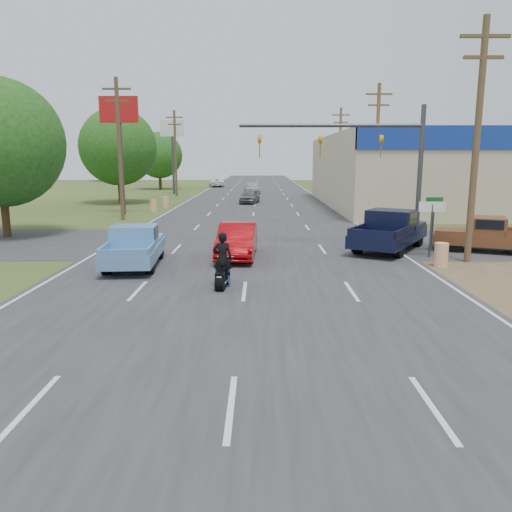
{
  "coord_description": "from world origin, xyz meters",
  "views": [
    {
      "loc": [
        0.51,
        -8.23,
        4.37
      ],
      "look_at": [
        0.39,
        7.59,
        1.3
      ],
      "focal_mm": 35.0,
      "sensor_mm": 36.0,
      "label": 1
    }
  ],
  "objects_px": {
    "red_convertible": "(237,241)",
    "rider": "(223,261)",
    "motorcycle": "(223,275)",
    "navy_pickup": "(391,230)",
    "distant_car_silver": "(252,188)",
    "distant_car_white": "(216,183)",
    "distant_car_grey": "(250,197)",
    "blue_pickup": "(135,245)",
    "brown_pickup": "(487,234)"
  },
  "relations": [
    {
      "from": "navy_pickup",
      "to": "distant_car_silver",
      "type": "bearing_deg",
      "value": 130.89
    },
    {
      "from": "distant_car_silver",
      "to": "distant_car_white",
      "type": "xyz_separation_m",
      "value": [
        -6.0,
        15.55,
        -0.03
      ]
    },
    {
      "from": "blue_pickup",
      "to": "brown_pickup",
      "type": "height_order",
      "value": "blue_pickup"
    },
    {
      "from": "motorcycle",
      "to": "rider",
      "type": "bearing_deg",
      "value": 90.0
    },
    {
      "from": "distant_car_grey",
      "to": "distant_car_silver",
      "type": "relative_size",
      "value": 0.84
    },
    {
      "from": "distant_car_silver",
      "to": "distant_car_white",
      "type": "height_order",
      "value": "distant_car_silver"
    },
    {
      "from": "distant_car_silver",
      "to": "navy_pickup",
      "type": "bearing_deg",
      "value": -85.53
    },
    {
      "from": "distant_car_silver",
      "to": "distant_car_white",
      "type": "relative_size",
      "value": 1.0
    },
    {
      "from": "red_convertible",
      "to": "rider",
      "type": "relative_size",
      "value": 2.53
    },
    {
      "from": "distant_car_silver",
      "to": "red_convertible",
      "type": "bearing_deg",
      "value": -95.7
    },
    {
      "from": "red_convertible",
      "to": "rider",
      "type": "distance_m",
      "value": 5.34
    },
    {
      "from": "motorcycle",
      "to": "rider",
      "type": "relative_size",
      "value": 1.05
    },
    {
      "from": "navy_pickup",
      "to": "red_convertible",
      "type": "bearing_deg",
      "value": -133.68
    },
    {
      "from": "distant_car_white",
      "to": "navy_pickup",
      "type": "bearing_deg",
      "value": 93.48
    },
    {
      "from": "brown_pickup",
      "to": "red_convertible",
      "type": "bearing_deg",
      "value": 119.5
    },
    {
      "from": "rider",
      "to": "brown_pickup",
      "type": "xyz_separation_m",
      "value": [
        12.2,
        6.89,
        -0.07
      ]
    },
    {
      "from": "motorcycle",
      "to": "blue_pickup",
      "type": "relative_size",
      "value": 0.37
    },
    {
      "from": "motorcycle",
      "to": "blue_pickup",
      "type": "distance_m",
      "value": 5.33
    },
    {
      "from": "navy_pickup",
      "to": "motorcycle",
      "type": "bearing_deg",
      "value": -105.24
    },
    {
      "from": "rider",
      "to": "brown_pickup",
      "type": "distance_m",
      "value": 14.01
    },
    {
      "from": "distant_car_white",
      "to": "red_convertible",
      "type": "bearing_deg",
      "value": 86.02
    },
    {
      "from": "rider",
      "to": "blue_pickup",
      "type": "height_order",
      "value": "rider"
    },
    {
      "from": "blue_pickup",
      "to": "navy_pickup",
      "type": "relative_size",
      "value": 0.84
    },
    {
      "from": "red_convertible",
      "to": "rider",
      "type": "bearing_deg",
      "value": -90.72
    },
    {
      "from": "distant_car_grey",
      "to": "distant_car_white",
      "type": "distance_m",
      "value": 31.32
    },
    {
      "from": "motorcycle",
      "to": "distant_car_grey",
      "type": "relative_size",
      "value": 0.48
    },
    {
      "from": "red_convertible",
      "to": "distant_car_grey",
      "type": "distance_m",
      "value": 28.23
    },
    {
      "from": "red_convertible",
      "to": "distant_car_white",
      "type": "bearing_deg",
      "value": 97.98
    },
    {
      "from": "rider",
      "to": "navy_pickup",
      "type": "relative_size",
      "value": 0.29
    },
    {
      "from": "rider",
      "to": "blue_pickup",
      "type": "distance_m",
      "value": 5.29
    },
    {
      "from": "motorcycle",
      "to": "navy_pickup",
      "type": "relative_size",
      "value": 0.31
    },
    {
      "from": "red_convertible",
      "to": "rider",
      "type": "xyz_separation_m",
      "value": [
        -0.27,
        -5.33,
        0.15
      ]
    },
    {
      "from": "red_convertible",
      "to": "distant_car_silver",
      "type": "height_order",
      "value": "red_convertible"
    },
    {
      "from": "navy_pickup",
      "to": "distant_car_white",
      "type": "distance_m",
      "value": 58.46
    },
    {
      "from": "blue_pickup",
      "to": "distant_car_silver",
      "type": "xyz_separation_m",
      "value": [
        4.18,
        45.18,
        -0.16
      ]
    },
    {
      "from": "motorcycle",
      "to": "navy_pickup",
      "type": "height_order",
      "value": "navy_pickup"
    },
    {
      "from": "navy_pickup",
      "to": "distant_car_white",
      "type": "height_order",
      "value": "navy_pickup"
    },
    {
      "from": "red_convertible",
      "to": "distant_car_grey",
      "type": "relative_size",
      "value": 1.15
    },
    {
      "from": "distant_car_grey",
      "to": "rider",
      "type": "bearing_deg",
      "value": -81.51
    },
    {
      "from": "motorcycle",
      "to": "distant_car_white",
      "type": "height_order",
      "value": "distant_car_white"
    },
    {
      "from": "motorcycle",
      "to": "brown_pickup",
      "type": "relative_size",
      "value": 0.36
    },
    {
      "from": "motorcycle",
      "to": "rider",
      "type": "height_order",
      "value": "rider"
    },
    {
      "from": "blue_pickup",
      "to": "navy_pickup",
      "type": "height_order",
      "value": "navy_pickup"
    },
    {
      "from": "distant_car_silver",
      "to": "rider",
      "type": "bearing_deg",
      "value": -96.02
    },
    {
      "from": "red_convertible",
      "to": "motorcycle",
      "type": "relative_size",
      "value": 2.42
    },
    {
      "from": "motorcycle",
      "to": "brown_pickup",
      "type": "distance_m",
      "value": 14.04
    },
    {
      "from": "navy_pickup",
      "to": "distant_car_grey",
      "type": "height_order",
      "value": "navy_pickup"
    },
    {
      "from": "motorcycle",
      "to": "distant_car_white",
      "type": "distance_m",
      "value": 64.59
    },
    {
      "from": "distant_car_white",
      "to": "rider",
      "type": "bearing_deg",
      "value": 85.31
    },
    {
      "from": "rider",
      "to": "distant_car_white",
      "type": "bearing_deg",
      "value": -79.84
    }
  ]
}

